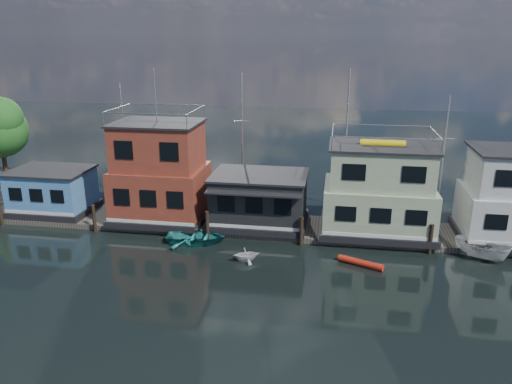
% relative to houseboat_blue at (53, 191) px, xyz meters
% --- Properties ---
extents(ground, '(160.00, 160.00, 0.00)m').
position_rel_houseboat_blue_xyz_m(ground, '(18.00, -12.00, -2.21)').
color(ground, black).
rests_on(ground, ground).
extents(dock, '(48.00, 5.00, 0.40)m').
position_rel_houseboat_blue_xyz_m(dock, '(18.00, 0.00, -2.01)').
color(dock, '#595147').
rests_on(dock, ground).
extents(houseboat_blue, '(6.40, 4.90, 3.66)m').
position_rel_houseboat_blue_xyz_m(houseboat_blue, '(0.00, 0.00, 0.00)').
color(houseboat_blue, black).
rests_on(houseboat_blue, dock).
extents(houseboat_red, '(7.40, 5.90, 11.86)m').
position_rel_houseboat_blue_xyz_m(houseboat_red, '(9.50, 0.00, 1.90)').
color(houseboat_red, black).
rests_on(houseboat_red, dock).
extents(houseboat_dark, '(7.40, 6.10, 4.06)m').
position_rel_houseboat_blue_xyz_m(houseboat_dark, '(17.50, -0.02, 0.21)').
color(houseboat_dark, black).
rests_on(houseboat_dark, dock).
extents(houseboat_green, '(8.40, 5.90, 7.03)m').
position_rel_houseboat_blue_xyz_m(houseboat_green, '(26.50, 0.00, 1.34)').
color(houseboat_green, black).
rests_on(houseboat_green, dock).
extents(pilings, '(42.28, 0.28, 2.20)m').
position_rel_houseboat_blue_xyz_m(pilings, '(17.67, -2.80, -1.11)').
color(pilings, '#2D2116').
rests_on(pilings, ground).
extents(background_masts, '(36.40, 0.16, 12.00)m').
position_rel_houseboat_blue_xyz_m(background_masts, '(22.76, 6.00, 3.35)').
color(background_masts, silver).
rests_on(background_masts, ground).
extents(dinghy_white, '(2.35, 2.21, 0.99)m').
position_rel_houseboat_blue_xyz_m(dinghy_white, '(17.54, -6.05, -1.71)').
color(dinghy_white, silver).
rests_on(dinghy_white, ground).
extents(dinghy_teal, '(4.68, 3.56, 0.91)m').
position_rel_houseboat_blue_xyz_m(dinghy_teal, '(13.34, -3.61, -1.75)').
color(dinghy_teal, teal).
rests_on(dinghy_teal, ground).
extents(motorboat, '(3.92, 3.19, 1.45)m').
position_rel_houseboat_blue_xyz_m(motorboat, '(33.29, -3.23, -1.48)').
color(motorboat, silver).
rests_on(motorboat, ground).
extents(red_kayak, '(3.04, 1.65, 0.46)m').
position_rel_houseboat_blue_xyz_m(red_kayak, '(25.17, -5.55, -1.98)').
color(red_kayak, red).
rests_on(red_kayak, ground).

